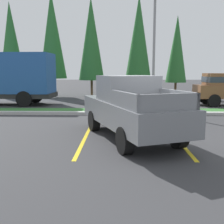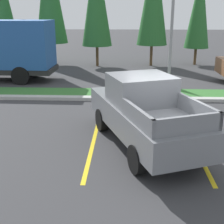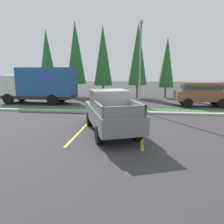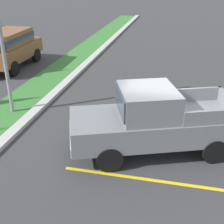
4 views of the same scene
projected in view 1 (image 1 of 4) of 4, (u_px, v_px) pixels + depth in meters
ground_plane at (152, 139)px, 8.98m from camera, size 120.00×120.00×0.00m
parking_line_near at (85, 138)px, 9.12m from camera, size 0.12×4.80×0.01m
parking_line_far at (176, 138)px, 9.06m from camera, size 0.12×4.80×0.01m
curb_strip at (140, 113)px, 13.91m from camera, size 56.00×0.40×0.15m
grass_median at (138, 111)px, 15.00m from camera, size 56.00×1.80×0.06m
pickup_truck_main at (130, 108)px, 8.98m from camera, size 3.62×5.55×2.10m
cargo_truck_distant at (5, 77)px, 17.82m from camera, size 6.85×2.62×3.40m
street_light at (154, 42)px, 14.06m from camera, size 0.24×1.49×6.38m
cypress_tree_leftmost at (11, 42)px, 22.61m from camera, size 2.07×2.07×7.98m
cypress_tree_left_inner at (52, 35)px, 22.86m from camera, size 2.32×2.32×8.91m
cypress_tree_center at (91, 39)px, 22.21m from camera, size 2.14×2.14×8.24m
cypress_tree_right_inner at (139, 38)px, 22.51m from camera, size 2.20×2.20×8.47m
cypress_tree_rightmost at (177, 49)px, 23.15m from camera, size 1.81×1.81×6.96m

